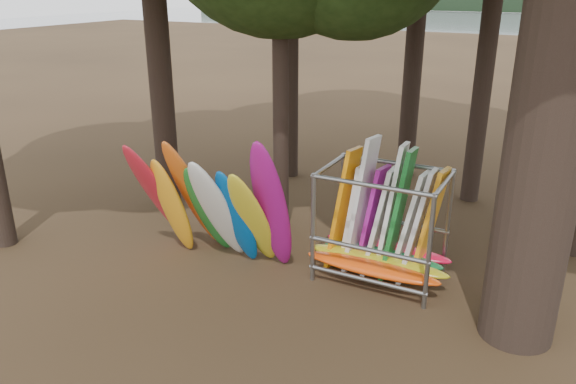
% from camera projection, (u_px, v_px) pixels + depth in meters
% --- Properties ---
extents(ground, '(120.00, 120.00, 0.00)m').
position_uv_depth(ground, '(283.00, 286.00, 11.26)').
color(ground, '#47331E').
rests_on(ground, ground).
extents(lake, '(160.00, 160.00, 0.00)m').
position_uv_depth(lake, '(542.00, 36.00, 61.01)').
color(lake, gray).
rests_on(lake, ground).
extents(far_shore, '(160.00, 4.00, 4.00)m').
position_uv_depth(far_shore, '(567.00, 2.00, 101.77)').
color(far_shore, black).
rests_on(far_shore, ground).
extents(kayak_row, '(3.44, 2.10, 3.15)m').
position_uv_depth(kayak_row, '(215.00, 208.00, 11.72)').
color(kayak_row, red).
rests_on(kayak_row, ground).
extents(storage_rack, '(2.95, 1.54, 2.92)m').
position_uv_depth(storage_rack, '(381.00, 229.00, 11.27)').
color(storage_rack, gray).
rests_on(storage_rack, ground).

